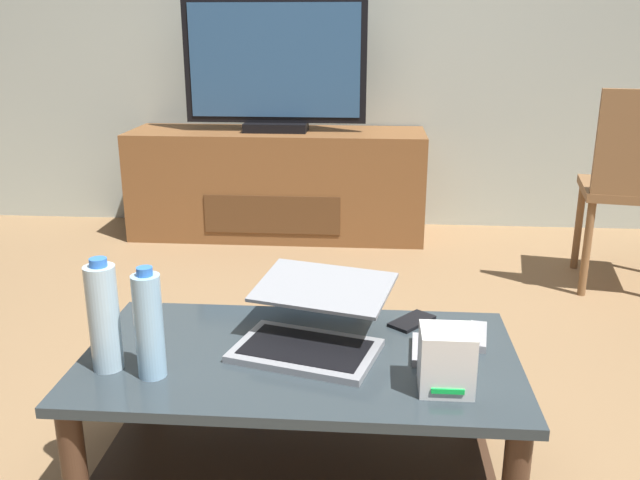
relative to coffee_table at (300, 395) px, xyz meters
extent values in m
plane|color=olive|center=(0.02, 0.19, -0.26)|extent=(7.68, 7.68, 0.00)
cube|color=#2D383D|center=(0.00, 0.00, 0.10)|extent=(1.11, 0.60, 0.03)
cube|color=#472D1E|center=(0.00, 0.00, -0.13)|extent=(0.98, 0.53, 0.02)
cylinder|color=#472D1E|center=(-0.51, -0.25, -0.09)|extent=(0.06, 0.06, 0.35)
cylinder|color=#472D1E|center=(-0.51, 0.25, -0.09)|extent=(0.06, 0.06, 0.35)
cylinder|color=#472D1E|center=(0.51, 0.25, -0.09)|extent=(0.06, 0.06, 0.35)
cube|color=brown|center=(-0.37, 2.28, 0.04)|extent=(1.69, 0.50, 0.61)
cube|color=#55351C|center=(-0.37, 2.03, -0.08)|extent=(0.76, 0.01, 0.21)
cube|color=black|center=(-0.37, 2.26, 0.38)|extent=(0.36, 0.20, 0.05)
cube|color=black|center=(-0.37, 2.26, 0.74)|extent=(1.01, 0.04, 0.68)
cube|color=#2D517A|center=(-0.37, 2.24, 0.74)|extent=(0.94, 0.01, 0.61)
cube|color=brown|center=(1.37, 1.58, 0.20)|extent=(0.51, 0.51, 0.04)
cylinder|color=brown|center=(1.22, 1.80, -0.04)|extent=(0.04, 0.04, 0.44)
cylinder|color=brown|center=(1.15, 1.43, -0.04)|extent=(0.04, 0.04, 0.44)
cube|color=gray|center=(0.01, 0.00, 0.13)|extent=(0.41, 0.32, 0.02)
cube|color=black|center=(0.01, 0.00, 0.14)|extent=(0.35, 0.26, 0.00)
cube|color=gray|center=(0.05, 0.13, 0.25)|extent=(0.41, 0.32, 0.05)
cube|color=#3F8CD8|center=(0.05, 0.13, 0.25)|extent=(0.36, 0.28, 0.04)
cube|color=white|center=(0.35, -0.15, 0.19)|extent=(0.12, 0.11, 0.15)
cube|color=#19D84C|center=(0.35, -0.20, 0.14)|extent=(0.07, 0.00, 0.01)
cylinder|color=silver|center=(-0.46, -0.11, 0.25)|extent=(0.08, 0.08, 0.27)
cylinder|color=blue|center=(-0.46, -0.11, 0.39)|extent=(0.04, 0.04, 0.02)
cylinder|color=#99C6E5|center=(-0.34, -0.14, 0.25)|extent=(0.07, 0.07, 0.26)
cylinder|color=blue|center=(-0.34, -0.14, 0.39)|extent=(0.04, 0.04, 0.02)
cube|color=black|center=(0.30, 0.22, 0.12)|extent=(0.14, 0.15, 0.01)
cube|color=#99999E|center=(0.47, 0.12, 0.13)|extent=(0.07, 0.17, 0.02)
cube|color=#99999E|center=(0.31, 0.03, 0.13)|extent=(0.05, 0.16, 0.02)
camera|label=1|loc=(0.17, -1.56, 0.92)|focal=37.94mm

